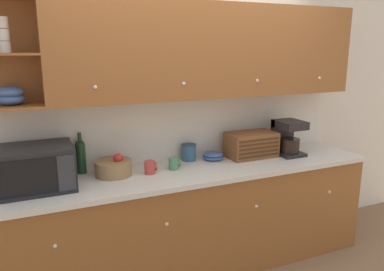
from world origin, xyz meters
name	(u,v)px	position (x,y,z in m)	size (l,w,h in m)	color
ground_plane	(183,248)	(0.00, 0.00, 0.00)	(24.00, 24.00, 0.00)	#896647
wall_back	(181,116)	(0.00, 0.03, 1.30)	(5.52, 0.06, 2.60)	silver
counter_unit	(197,218)	(0.00, -0.32, 0.46)	(3.14, 0.67, 0.91)	#935628
backsplash_panel	(182,127)	(0.00, -0.01, 1.20)	(3.12, 0.01, 0.57)	silver
upper_cabinets	(208,51)	(0.17, -0.17, 1.87)	(3.12, 0.36, 0.76)	#935628
microwave	(36,168)	(-1.23, -0.29, 1.07)	(0.51, 0.42, 0.31)	black
wine_bottle	(81,155)	(-0.90, -0.06, 1.06)	(0.08, 0.08, 0.33)	#19381E
fruit_basket	(114,167)	(-0.67, -0.22, 0.98)	(0.29, 0.29, 0.18)	#937047
mug_blue_second	(150,167)	(-0.40, -0.30, 0.97)	(0.10, 0.09, 0.11)	#B73D38
mug	(174,164)	(-0.19, -0.27, 0.96)	(0.09, 0.08, 0.10)	#4C845B
storage_canister	(189,152)	(0.03, -0.09, 0.99)	(0.13, 0.13, 0.15)	#33567A
bowl_stack_on_counter	(213,156)	(0.24, -0.16, 0.95)	(0.19, 0.19, 0.07)	#3D5B93
bread_box	(251,145)	(0.60, -0.22, 1.03)	(0.45, 0.27, 0.23)	brown
coffee_maker	(287,137)	(0.95, -0.28, 1.08)	(0.23, 0.27, 0.32)	black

